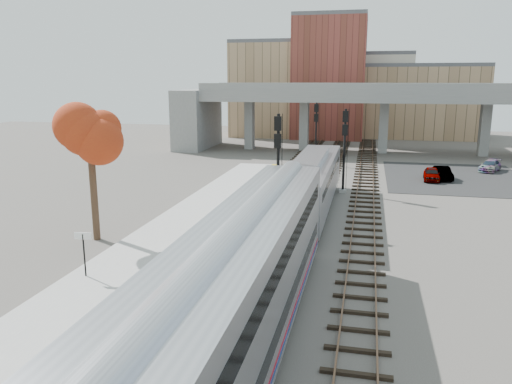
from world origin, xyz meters
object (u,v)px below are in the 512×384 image
at_px(signal_mast_far, 316,133).
at_px(tree, 90,136).
at_px(coach, 236,301).
at_px(car_a, 432,174).
at_px(signal_mast_near, 278,167).
at_px(signal_mast_mid, 344,151).
at_px(locomotive, 312,182).
at_px(car_b, 443,173).
at_px(car_c, 490,166).

bearing_deg(signal_mast_far, tree, -108.02).
height_order(coach, car_a, coach).
height_order(coach, signal_mast_near, signal_mast_near).
relative_size(signal_mast_mid, tree, 0.84).
distance_m(signal_mast_near, tree, 12.73).
distance_m(locomotive, coach, 22.61).
xyz_separation_m(signal_mast_near, signal_mast_far, (0.00, 25.53, -0.24)).
height_order(locomotive, signal_mast_near, signal_mast_near).
xyz_separation_m(signal_mast_far, tree, (-10.49, -32.23, 2.91)).
xyz_separation_m(signal_mast_far, car_b, (13.67, -6.94, -3.00)).
distance_m(car_a, car_c, 9.78).
bearing_deg(car_b, tree, -139.58).
bearing_deg(tree, locomotive, 38.51).
bearing_deg(car_b, car_c, 40.70).
height_order(tree, car_c, tree).
relative_size(signal_mast_far, tree, 0.82).
relative_size(coach, car_c, 6.02).
distance_m(signal_mast_near, car_c, 31.62).
bearing_deg(signal_mast_near, signal_mast_mid, 68.43).
bearing_deg(signal_mast_mid, car_c, 43.05).
bearing_deg(signal_mast_near, signal_mast_far, 90.00).
bearing_deg(signal_mast_mid, tree, -130.51).
bearing_deg(tree, car_b, 46.32).
relative_size(signal_mast_mid, car_a, 1.94).
distance_m(signal_mast_far, car_a, 15.02).
xyz_separation_m(locomotive, car_c, (17.35, 21.40, -1.64)).
height_order(signal_mast_far, car_a, signal_mast_far).
xyz_separation_m(coach, signal_mast_near, (-2.10, 19.29, 1.13)).
height_order(signal_mast_mid, car_a, signal_mast_mid).
distance_m(signal_mast_near, car_a, 22.01).
xyz_separation_m(car_a, car_b, (1.14, 0.79, -0.01)).
xyz_separation_m(signal_mast_far, car_c, (19.45, -0.82, -3.04)).
xyz_separation_m(locomotive, tree, (-12.59, -10.02, 4.31)).
distance_m(signal_mast_mid, car_a, 11.66).
bearing_deg(signal_mast_far, coach, -87.32).
bearing_deg(signal_mast_near, car_a, 54.86).
bearing_deg(signal_mast_mid, signal_mast_far, 105.14).
bearing_deg(signal_mast_mid, car_b, 40.67).
height_order(signal_mast_mid, car_c, signal_mast_mid).
relative_size(signal_mast_near, signal_mast_far, 1.05).
distance_m(coach, car_b, 39.67).
relative_size(coach, signal_mast_near, 3.26).
height_order(signal_mast_mid, car_b, signal_mast_mid).
bearing_deg(signal_mast_far, car_b, -26.91).
relative_size(signal_mast_near, tree, 0.86).
bearing_deg(tree, car_c, 46.38).
relative_size(coach, car_a, 6.50).
distance_m(signal_mast_far, car_c, 19.71).
height_order(signal_mast_near, signal_mast_far, signal_mast_near).
height_order(coach, signal_mast_far, signal_mast_far).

